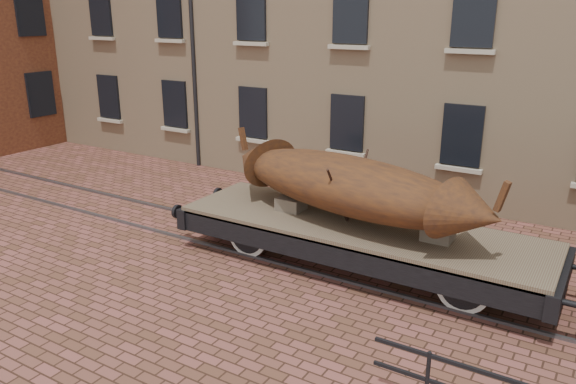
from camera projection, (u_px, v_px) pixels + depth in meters
The scene contains 4 objects.
ground at pixel (349, 266), 12.58m from camera, with size 90.00×90.00×0.00m, color brown.
rail_track at pixel (349, 265), 12.57m from camera, with size 30.00×1.52×0.06m.
flatcar_wagon at pixel (359, 233), 12.21m from camera, with size 9.12×2.47×1.38m.
iron_boat at pixel (348, 184), 12.03m from camera, with size 6.86×3.10×1.64m.
Camera 1 is at (4.80, -10.49, 5.47)m, focal length 35.00 mm.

